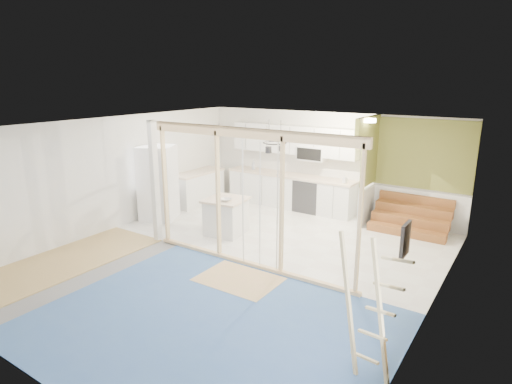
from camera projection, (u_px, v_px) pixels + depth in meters
The scene contains 16 objects.
room at pixel (235, 197), 7.90m from camera, with size 7.01×8.01×2.61m.
floor_overlays at pixel (241, 261), 8.24m from camera, with size 7.00×8.00×0.03m.
stud_frame at pixel (223, 179), 7.96m from camera, with size 4.66×0.14×2.60m.
base_cabinets at pixel (261, 190), 11.68m from camera, with size 4.45×2.24×0.93m.
upper_cabinets at pixel (295, 141), 11.28m from camera, with size 3.60×0.41×0.85m.
green_partition at pixel (401, 189), 9.84m from camera, with size 2.25×1.51×2.60m.
pot_rack at pixel (274, 145), 9.40m from camera, with size 0.52×0.52×0.72m.
sheathing_panel at pixel (391, 290), 4.43m from camera, with size 0.02×4.00×2.60m, color tan.
electrical_panel at pixel (405, 240), 4.85m from camera, with size 0.04×0.30×0.40m, color #333338.
ceiling_light at pixel (369, 120), 9.24m from camera, with size 0.32×0.32×0.08m, color #FFEABF.
fridge at pixel (158, 183), 10.49m from camera, with size 1.08×1.03×1.85m.
island at pixel (226, 217), 9.58m from camera, with size 0.96×0.96×0.84m.
bowl at pixel (226, 200), 9.28m from camera, with size 0.23×0.23×0.06m, color beige.
soap_bottle_a at pixel (253, 165), 12.03m from camera, with size 0.10×0.11×0.27m, color #A4ABB7.
soap_bottle_b at pixel (345, 179), 10.49m from camera, with size 0.09×0.09×0.20m, color silver.
ladder at pixel (368, 309), 4.87m from camera, with size 0.90×0.19×1.71m.
Camera 1 is at (4.53, -6.12, 3.42)m, focal length 30.00 mm.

